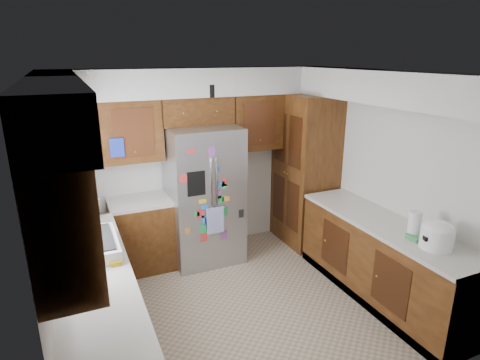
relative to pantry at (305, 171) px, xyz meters
name	(u,v)px	position (x,y,z in m)	size (l,w,h in m)	color
floor	(242,305)	(-1.50, -1.15, -1.07)	(3.60, 3.60, 0.00)	tan
room_shell	(218,138)	(-1.61, -0.79, 0.75)	(3.64, 3.24, 2.52)	beige
left_counter_run	(111,299)	(-2.86, -1.12, -0.65)	(1.36, 3.20, 0.92)	#3C1D0B
right_counter_run	(381,263)	(0.00, -1.62, -0.65)	(0.63, 2.25, 0.92)	#3C1D0B
pantry	(305,171)	(0.00, 0.00, 0.00)	(0.60, 0.90, 2.15)	#3C1D0B
fridge	(204,195)	(-1.50, 0.05, -0.17)	(0.90, 0.79, 1.80)	gray
bridge_cabinet	(196,110)	(-1.50, 0.28, 0.90)	(0.96, 0.34, 0.35)	#3C1D0B
fridge_top_items	(188,87)	(-1.62, 0.23, 1.20)	(0.76, 0.33, 0.28)	#2D47B4
sink_assembly	(88,246)	(-3.00, -1.05, -0.09)	(0.52, 0.73, 0.37)	silver
left_counter_clutter	(85,212)	(-2.98, -0.33, -0.02)	(0.36, 0.83, 0.38)	black
rice_cooker	(437,234)	(0.00, -2.27, -0.02)	(0.31, 0.30, 0.27)	white
paper_towel	(414,225)	(-0.02, -2.01, -0.02)	(0.12, 0.12, 0.27)	white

